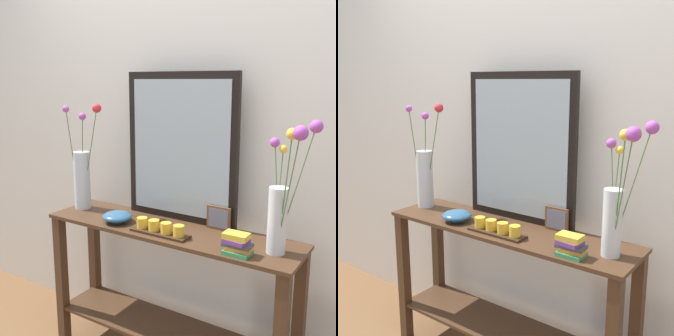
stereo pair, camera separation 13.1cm
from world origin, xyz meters
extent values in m
cube|color=silver|center=(0.00, 0.30, 1.35)|extent=(6.40, 0.08, 2.70)
cube|color=#472D1C|center=(0.00, 0.00, 0.82)|extent=(1.42, 0.37, 0.02)
cube|color=#472D1C|center=(0.00, 0.00, 0.24)|extent=(1.36, 0.33, 0.02)
cube|color=#472D1C|center=(-0.67, -0.14, 0.41)|extent=(0.06, 0.06, 0.81)
cube|color=#472D1C|center=(-0.67, 0.14, 0.41)|extent=(0.06, 0.06, 0.81)
cube|color=#472D1C|center=(0.67, 0.14, 0.41)|extent=(0.06, 0.06, 0.81)
cube|color=black|center=(-0.02, 0.15, 1.24)|extent=(0.67, 0.03, 0.81)
cube|color=#9EADB7|center=(-0.02, 0.14, 1.24)|extent=(0.59, 0.00, 0.73)
cylinder|color=silver|center=(-0.63, 0.02, 1.01)|extent=(0.10, 0.10, 0.35)
cylinder|color=#4C753D|center=(-0.56, 0.02, 1.15)|extent=(0.13, 0.02, 0.59)
sphere|color=red|center=(-0.50, 0.03, 1.44)|extent=(0.05, 0.05, 0.05)
cylinder|color=#4C753D|center=(-0.62, 0.02, 1.12)|extent=(0.03, 0.01, 0.54)
sphere|color=#B24CB7|center=(-0.60, 0.02, 1.39)|extent=(0.04, 0.04, 0.04)
cylinder|color=#4C753D|center=(-0.65, -0.02, 1.14)|extent=(0.03, 0.06, 0.58)
sphere|color=#B24CB7|center=(-0.66, -0.05, 1.43)|extent=(0.04, 0.04, 0.04)
cylinder|color=silver|center=(0.58, -0.01, 0.98)|extent=(0.09, 0.09, 0.30)
cylinder|color=#4C753D|center=(0.65, 0.02, 1.13)|extent=(0.13, 0.08, 0.55)
sphere|color=#B24CB7|center=(0.71, 0.05, 1.40)|extent=(0.06, 0.06, 0.06)
cylinder|color=#4C753D|center=(0.64, -0.06, 1.12)|extent=(0.10, 0.09, 0.54)
sphere|color=#B24CB7|center=(0.69, -0.11, 1.39)|extent=(0.06, 0.06, 0.06)
cylinder|color=#4C753D|center=(0.57, 0.04, 1.07)|extent=(0.02, 0.10, 0.44)
sphere|color=yellow|center=(0.56, 0.09, 1.29)|extent=(0.04, 0.04, 0.04)
cylinder|color=#4C753D|center=(0.62, -0.05, 1.12)|extent=(0.06, 0.07, 0.53)
sphere|color=yellow|center=(0.65, -0.08, 1.38)|extent=(0.05, 0.05, 0.05)
cylinder|color=#4C753D|center=(0.56, 0.04, 1.09)|extent=(0.08, 0.09, 0.47)
sphere|color=#B24CB7|center=(0.52, 0.08, 1.32)|extent=(0.05, 0.05, 0.05)
cube|color=#382316|center=(0.01, -0.10, 0.84)|extent=(0.32, 0.09, 0.01)
cylinder|color=gold|center=(-0.10, -0.10, 0.87)|extent=(0.06, 0.06, 0.05)
cylinder|color=gold|center=(-0.02, -0.10, 0.87)|extent=(0.06, 0.06, 0.05)
cylinder|color=gold|center=(0.05, -0.10, 0.87)|extent=(0.06, 0.06, 0.05)
cylinder|color=gold|center=(0.13, -0.10, 0.87)|extent=(0.06, 0.06, 0.05)
cube|color=brown|center=(0.23, 0.12, 0.89)|extent=(0.13, 0.01, 0.12)
cube|color=slate|center=(0.23, 0.12, 0.89)|extent=(0.11, 0.00, 0.10)
cylinder|color=#2D5B84|center=(-0.28, -0.08, 0.84)|extent=(0.07, 0.07, 0.01)
ellipsoid|color=#2D5B84|center=(-0.28, -0.08, 0.87)|extent=(0.16, 0.16, 0.05)
cube|color=#388E56|center=(0.45, -0.12, 0.84)|extent=(0.12, 0.09, 0.02)
cube|color=orange|center=(0.45, -0.12, 0.86)|extent=(0.12, 0.08, 0.02)
cube|color=#424247|center=(0.44, -0.11, 0.88)|extent=(0.13, 0.08, 0.01)
cube|color=#663884|center=(0.44, -0.12, 0.89)|extent=(0.11, 0.09, 0.02)
cube|color=gold|center=(0.44, -0.12, 0.92)|extent=(0.11, 0.07, 0.03)
camera|label=1|loc=(1.13, -1.75, 1.59)|focal=44.68mm
camera|label=2|loc=(1.24, -1.68, 1.59)|focal=44.68mm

